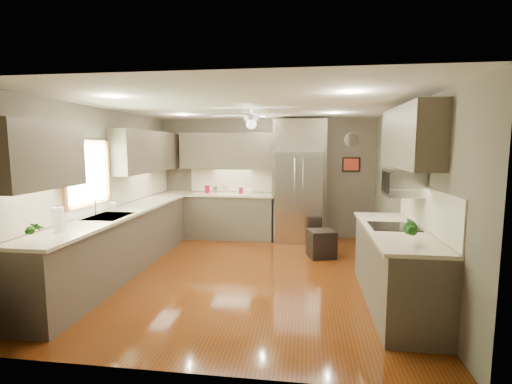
% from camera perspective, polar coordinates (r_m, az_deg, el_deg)
% --- Properties ---
extents(floor, '(5.00, 5.00, 0.00)m').
position_cam_1_polar(floor, '(5.73, -1.13, -12.54)').
color(floor, '#4F210A').
rests_on(floor, ground).
extents(ceiling, '(5.00, 5.00, 0.00)m').
position_cam_1_polar(ceiling, '(5.43, -1.19, 13.16)').
color(ceiling, white).
rests_on(ceiling, ground).
extents(wall_back, '(4.50, 0.00, 4.50)m').
position_cam_1_polar(wall_back, '(7.91, 1.63, 2.17)').
color(wall_back, brown).
rests_on(wall_back, ground).
extents(wall_front, '(4.50, 0.00, 4.50)m').
position_cam_1_polar(wall_front, '(3.03, -8.48, -5.83)').
color(wall_front, brown).
rests_on(wall_front, ground).
extents(wall_left, '(0.00, 5.00, 5.00)m').
position_cam_1_polar(wall_left, '(6.20, -22.18, 0.31)').
color(wall_left, brown).
rests_on(wall_left, ground).
extents(wall_right, '(0.00, 5.00, 5.00)m').
position_cam_1_polar(wall_right, '(5.56, 22.40, -0.42)').
color(wall_right, brown).
rests_on(wall_right, ground).
extents(canister_a, '(0.13, 0.13, 0.16)m').
position_cam_1_polar(canister_a, '(7.89, -7.51, 0.42)').
color(canister_a, maroon).
rests_on(canister_a, back_run).
extents(canister_b, '(0.10, 0.10, 0.14)m').
position_cam_1_polar(canister_b, '(7.83, -6.28, 0.32)').
color(canister_b, silver).
rests_on(canister_b, back_run).
extents(canister_c, '(0.13, 0.13, 0.19)m').
position_cam_1_polar(canister_c, '(7.83, -4.72, 0.48)').
color(canister_c, tan).
rests_on(canister_c, back_run).
extents(canister_d, '(0.10, 0.10, 0.13)m').
position_cam_1_polar(canister_d, '(7.76, -2.35, 0.22)').
color(canister_d, maroon).
rests_on(canister_d, back_run).
extents(soap_bottle, '(0.10, 0.11, 0.18)m').
position_cam_1_polar(soap_bottle, '(6.07, -21.03, -1.87)').
color(soap_bottle, white).
rests_on(soap_bottle, left_run).
extents(potted_plant_left, '(0.16, 0.13, 0.27)m').
position_cam_1_polar(potted_plant_left, '(4.48, -31.24, -4.86)').
color(potted_plant_left, '#1D5017').
rests_on(potted_plant_left, left_run).
extents(potted_plant_right, '(0.18, 0.15, 0.31)m').
position_cam_1_polar(potted_plant_right, '(4.10, 22.82, -5.11)').
color(potted_plant_right, '#1D5017').
rests_on(potted_plant_right, right_run).
extents(bowl, '(0.23, 0.23, 0.05)m').
position_cam_1_polar(bowl, '(7.71, -0.99, -0.09)').
color(bowl, tan).
rests_on(bowl, back_run).
extents(left_run, '(0.65, 4.70, 1.45)m').
position_cam_1_polar(left_run, '(6.32, -18.83, -6.48)').
color(left_run, brown).
rests_on(left_run, ground).
extents(back_run, '(1.85, 0.65, 1.45)m').
position_cam_1_polar(back_run, '(7.83, -3.91, -3.54)').
color(back_run, brown).
rests_on(back_run, ground).
extents(uppers, '(4.50, 4.70, 0.95)m').
position_cam_1_polar(uppers, '(6.25, -6.94, 6.54)').
color(uppers, brown).
rests_on(uppers, wall_left).
extents(window, '(0.05, 1.12, 0.92)m').
position_cam_1_polar(window, '(5.73, -24.54, 2.70)').
color(window, '#BFF2B2').
rests_on(window, wall_left).
extents(sink, '(0.50, 0.70, 0.32)m').
position_cam_1_polar(sink, '(5.66, -21.73, -3.78)').
color(sink, silver).
rests_on(sink, left_run).
extents(refrigerator, '(1.06, 0.75, 2.45)m').
position_cam_1_polar(refrigerator, '(7.53, 6.65, 1.41)').
color(refrigerator, silver).
rests_on(refrigerator, ground).
extents(right_run, '(0.70, 2.20, 1.45)m').
position_cam_1_polar(right_run, '(4.88, 20.67, -10.53)').
color(right_run, brown).
rests_on(right_run, ground).
extents(microwave, '(0.43, 0.55, 0.34)m').
position_cam_1_polar(microwave, '(4.95, 21.62, 1.44)').
color(microwave, silver).
rests_on(microwave, wall_right).
extents(ceiling_fan, '(1.18, 1.18, 0.32)m').
position_cam_1_polar(ceiling_fan, '(5.71, -0.71, 11.17)').
color(ceiling_fan, white).
rests_on(ceiling_fan, ceiling).
extents(recessed_lights, '(2.84, 3.14, 0.01)m').
position_cam_1_polar(recessed_lights, '(5.83, -0.97, 12.68)').
color(recessed_lights, white).
rests_on(recessed_lights, ceiling).
extents(wall_clock, '(0.30, 0.03, 0.30)m').
position_cam_1_polar(wall_clock, '(7.87, 14.52, 7.76)').
color(wall_clock, white).
rests_on(wall_clock, wall_back).
extents(framed_print, '(0.36, 0.03, 0.30)m').
position_cam_1_polar(framed_print, '(7.88, 14.42, 4.12)').
color(framed_print, black).
rests_on(framed_print, wall_back).
extents(stool, '(0.53, 0.53, 0.49)m').
position_cam_1_polar(stool, '(6.61, 10.05, -7.82)').
color(stool, black).
rests_on(stool, ground).
extents(paper_towel, '(0.13, 0.13, 0.32)m').
position_cam_1_polar(paper_towel, '(4.82, -28.11, -3.84)').
color(paper_towel, white).
rests_on(paper_towel, left_run).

